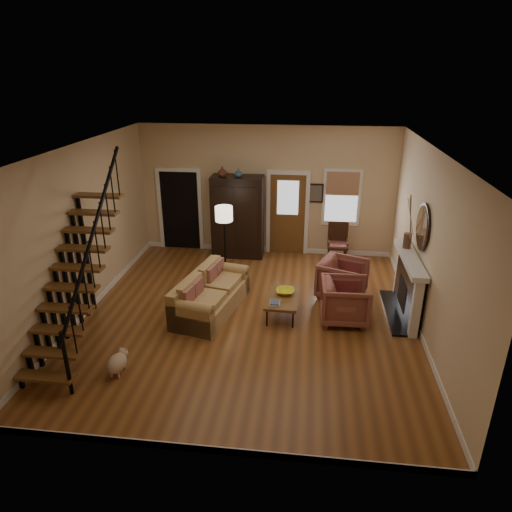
# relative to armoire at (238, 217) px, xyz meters

# --- Properties ---
(room) EXTENTS (7.00, 7.33, 3.30)m
(room) POSITION_rel_armoire_xyz_m (0.29, -1.39, 0.46)
(room) COLOR brown
(room) RESTS_ON ground
(staircase) EXTENTS (0.94, 2.80, 3.20)m
(staircase) POSITION_rel_armoire_xyz_m (-2.08, -4.45, 0.55)
(staircase) COLOR brown
(staircase) RESTS_ON ground
(fireplace) EXTENTS (0.33, 1.95, 2.30)m
(fireplace) POSITION_rel_armoire_xyz_m (3.83, -2.65, -0.31)
(fireplace) COLOR black
(fireplace) RESTS_ON ground
(armoire) EXTENTS (1.30, 0.60, 2.10)m
(armoire) POSITION_rel_armoire_xyz_m (0.00, 0.00, 0.00)
(armoire) COLOR black
(armoire) RESTS_ON ground
(vase_a) EXTENTS (0.24, 0.24, 0.25)m
(vase_a) POSITION_rel_armoire_xyz_m (-0.35, -0.10, 1.17)
(vase_a) COLOR #4C2619
(vase_a) RESTS_ON armoire
(vase_b) EXTENTS (0.20, 0.20, 0.21)m
(vase_b) POSITION_rel_armoire_xyz_m (0.05, -0.10, 1.16)
(vase_b) COLOR #334C60
(vase_b) RESTS_ON armoire
(sofa) EXTENTS (1.31, 2.21, 0.77)m
(sofa) POSITION_rel_armoire_xyz_m (-0.08, -3.00, -0.66)
(sofa) COLOR tan
(sofa) RESTS_ON ground
(coffee_table) EXTENTS (0.64, 1.07, 0.41)m
(coffee_table) POSITION_rel_armoire_xyz_m (1.35, -3.00, -0.85)
(coffee_table) COLOR brown
(coffee_table) RESTS_ON ground
(bowl) EXTENTS (0.36, 0.36, 0.09)m
(bowl) POSITION_rel_armoire_xyz_m (1.40, -2.85, -0.60)
(bowl) COLOR yellow
(bowl) RESTS_ON coffee_table
(books) EXTENTS (0.19, 0.27, 0.05)m
(books) POSITION_rel_armoire_xyz_m (1.23, -3.30, -0.62)
(books) COLOR beige
(books) RESTS_ON coffee_table
(armchair_left) EXTENTS (0.95, 0.92, 0.84)m
(armchair_left) POSITION_rel_armoire_xyz_m (2.57, -3.05, -0.63)
(armchair_left) COLOR maroon
(armchair_left) RESTS_ON ground
(armchair_right) EXTENTS (1.20, 1.18, 0.85)m
(armchair_right) POSITION_rel_armoire_xyz_m (2.57, -2.07, -0.63)
(armchair_right) COLOR maroon
(armchair_right) RESTS_ON ground
(floor_lamp) EXTENTS (0.43, 0.43, 1.73)m
(floor_lamp) POSITION_rel_armoire_xyz_m (-0.09, -1.38, -0.19)
(floor_lamp) COLOR black
(floor_lamp) RESTS_ON ground
(side_chair) EXTENTS (0.54, 0.54, 1.02)m
(side_chair) POSITION_rel_armoire_xyz_m (2.55, -0.20, -0.54)
(side_chair) COLOR #351E11
(side_chair) RESTS_ON ground
(dog) EXTENTS (0.31, 0.50, 0.35)m
(dog) POSITION_rel_armoire_xyz_m (-1.16, -5.20, -0.87)
(dog) COLOR #D5B191
(dog) RESTS_ON ground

